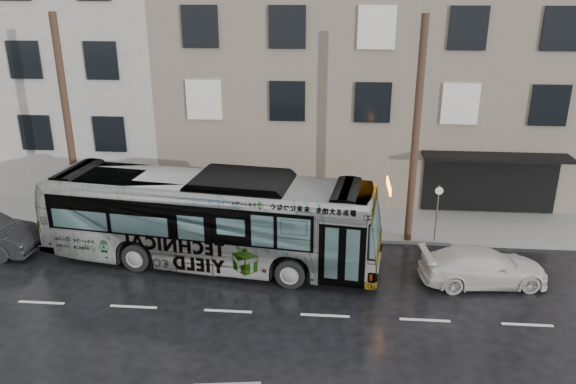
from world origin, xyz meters
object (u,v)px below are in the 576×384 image
at_px(bus, 210,219).
at_px(sign_post, 437,213).
at_px(utility_pole_front, 416,134).
at_px(utility_pole_rear, 68,127).
at_px(white_sedan, 483,267).

bearing_deg(bus, sign_post, -67.71).
relative_size(utility_pole_front, utility_pole_rear, 1.00).
xyz_separation_m(sign_post, bus, (-8.87, -2.33, 0.44)).
bearing_deg(utility_pole_rear, utility_pole_front, 0.00).
xyz_separation_m(bus, white_sedan, (10.05, -0.85, -1.14)).
distance_m(sign_post, bus, 9.18).
relative_size(utility_pole_front, white_sedan, 2.00).
bearing_deg(utility_pole_front, white_sedan, -54.35).
bearing_deg(bus, utility_pole_rear, 77.02).
bearing_deg(sign_post, white_sedan, -69.62).
height_order(sign_post, bus, bus).
relative_size(utility_pole_rear, bus, 0.70).
height_order(utility_pole_front, white_sedan, utility_pole_front).
xyz_separation_m(sign_post, white_sedan, (1.18, -3.18, -0.70)).
relative_size(utility_pole_front, bus, 0.70).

